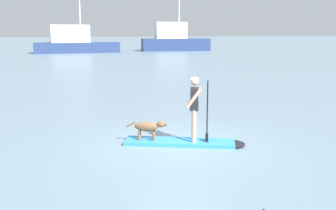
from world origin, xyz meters
TOP-DOWN VIEW (x-y plane):
  - ground_plane at (0.00, 0.00)m, footprint 400.00×400.00m
  - paddleboard at (0.21, -0.09)m, footprint 3.25×1.97m
  - person_paddler at (0.37, -0.17)m, footprint 0.68×0.60m
  - dog at (-0.78, 0.35)m, footprint 1.05×0.53m
  - moored_boat_center at (1.31, 46.94)m, footprint 11.74×3.23m
  - moored_boat_far_starboard at (16.41, 47.75)m, footprint 10.71×4.16m

SIDE VIEW (x-z plane):
  - ground_plane at x=0.00m, z-range 0.00..0.00m
  - paddleboard at x=0.21m, z-range 0.00..0.10m
  - dog at x=-0.78m, z-range 0.19..0.72m
  - person_paddler at x=0.37m, z-range 0.24..1.98m
  - moored_boat_center at x=1.31m, z-range -4.22..7.12m
  - moored_boat_far_starboard at x=16.41m, z-range -2.95..6.21m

